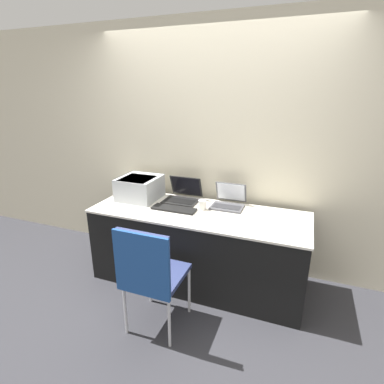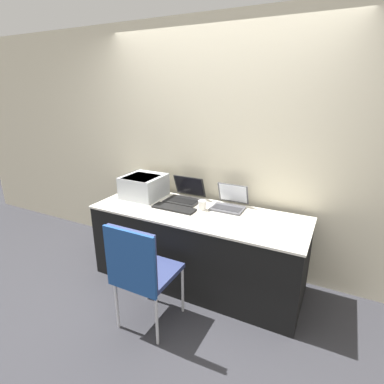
{
  "view_description": "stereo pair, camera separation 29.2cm",
  "coord_description": "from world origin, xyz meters",
  "views": [
    {
      "loc": [
        0.91,
        -2.18,
        1.91
      ],
      "look_at": [
        -0.08,
        0.41,
        0.96
      ],
      "focal_mm": 28.0,
      "sensor_mm": 36.0,
      "label": 1
    },
    {
      "loc": [
        1.18,
        -2.06,
        1.91
      ],
      "look_at": [
        -0.08,
        0.41,
        0.96
      ],
      "focal_mm": 28.0,
      "sensor_mm": 36.0,
      "label": 2
    }
  ],
  "objects": [
    {
      "name": "laptop_right",
      "position": [
        0.24,
        0.61,
        0.83
      ],
      "size": [
        0.32,
        0.31,
        0.23
      ],
      "color": "#4C4C51",
      "rests_on": "table"
    },
    {
      "name": "printer",
      "position": [
        -0.72,
        0.49,
        0.91
      ],
      "size": [
        0.4,
        0.42,
        0.24
      ],
      "color": "#B2B7BC",
      "rests_on": "table"
    },
    {
      "name": "table",
      "position": [
        0.0,
        0.37,
        0.39
      ],
      "size": [
        2.11,
        0.76,
        0.78
      ],
      "color": "black",
      "rests_on": "ground_plane"
    },
    {
      "name": "coffee_cup",
      "position": [
        0.02,
        0.44,
        0.83
      ],
      "size": [
        0.08,
        0.08,
        0.1
      ],
      "color": "white",
      "rests_on": "table"
    },
    {
      "name": "chair",
      "position": [
        -0.1,
        -0.45,
        0.6
      ],
      "size": [
        0.45,
        0.47,
        0.96
      ],
      "color": "navy",
      "rests_on": "ground_plane"
    },
    {
      "name": "ground_plane",
      "position": [
        0.0,
        0.0,
        0.0
      ],
      "size": [
        14.0,
        14.0,
        0.0
      ],
      "primitive_type": "plane",
      "color": "#333338"
    },
    {
      "name": "external_keyboard",
      "position": [
        -0.24,
        0.32,
        0.79
      ],
      "size": [
        0.45,
        0.15,
        0.02
      ],
      "color": "black",
      "rests_on": "table"
    },
    {
      "name": "laptop_left",
      "position": [
        -0.26,
        0.6,
        0.83
      ],
      "size": [
        0.36,
        0.33,
        0.24
      ],
      "color": "black",
      "rests_on": "table"
    },
    {
      "name": "wall_back",
      "position": [
        0.0,
        0.86,
        1.3
      ],
      "size": [
        8.0,
        0.05,
        2.6
      ],
      "color": "beige",
      "rests_on": "ground_plane"
    }
  ]
}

